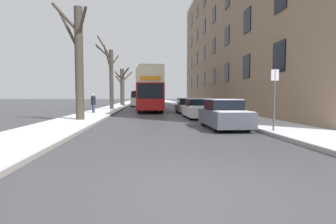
{
  "coord_description": "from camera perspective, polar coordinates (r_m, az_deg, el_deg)",
  "views": [
    {
      "loc": [
        -1.04,
        -4.33,
        1.55
      ],
      "look_at": [
        0.84,
        18.26,
        0.2
      ],
      "focal_mm": 28.0,
      "sensor_mm": 36.0,
      "label": 1
    }
  ],
  "objects": [
    {
      "name": "ground_plane",
      "position": [
        4.71,
        8.63,
        -15.86
      ],
      "size": [
        320.0,
        320.0,
        0.0
      ],
      "primitive_type": "plane",
      "color": "#424247"
    },
    {
      "name": "sidewalk_left",
      "position": [
        57.5,
        -8.99,
        1.91
      ],
      "size": [
        2.97,
        130.0,
        0.16
      ],
      "color": "gray",
      "rests_on": "ground"
    },
    {
      "name": "sidewalk_right",
      "position": [
        57.69,
        1.52,
        1.95
      ],
      "size": [
        2.97,
        130.0,
        0.16
      ],
      "color": "gray",
      "rests_on": "ground"
    },
    {
      "name": "terrace_facade_right",
      "position": [
        33.2,
        17.81,
        15.84
      ],
      "size": [
        9.1,
        39.98,
        17.56
      ],
      "color": "#8C7056",
      "rests_on": "ground"
    },
    {
      "name": "bare_tree_left_0",
      "position": [
        16.81,
        -18.95,
        10.53
      ],
      "size": [
        2.33,
        1.89,
        7.07
      ],
      "color": "#423A30",
      "rests_on": "ground"
    },
    {
      "name": "bare_tree_left_1",
      "position": [
        29.66,
        -12.4,
        7.72
      ],
      "size": [
        2.36,
        2.92,
        7.93
      ],
      "color": "#423A30",
      "rests_on": "ground"
    },
    {
      "name": "bare_tree_left_2",
      "position": [
        43.32,
        -9.89,
        5.64
      ],
      "size": [
        2.93,
        2.98,
        6.15
      ],
      "color": "#423A30",
      "rests_on": "ground"
    },
    {
      "name": "double_decker_bus",
      "position": [
        27.78,
        -4.03,
        5.28
      ],
      "size": [
        2.52,
        10.38,
        4.35
      ],
      "color": "red",
      "rests_on": "ground"
    },
    {
      "name": "parked_car_0",
      "position": [
        12.99,
        12.02,
        -0.58
      ],
      "size": [
        1.7,
        3.94,
        1.43
      ],
      "color": "#474C56",
      "rests_on": "ground"
    },
    {
      "name": "parked_car_1",
      "position": [
        18.79,
        6.74,
        0.7
      ],
      "size": [
        1.87,
        4.34,
        1.43
      ],
      "color": "silver",
      "rests_on": "ground"
    },
    {
      "name": "parked_car_2",
      "position": [
        24.67,
        3.97,
        1.3
      ],
      "size": [
        1.71,
        4.19,
        1.4
      ],
      "color": "slate",
      "rests_on": "ground"
    },
    {
      "name": "oncoming_van",
      "position": [
        40.74,
        -6.59,
        3.05
      ],
      "size": [
        1.94,
        5.76,
        2.43
      ],
      "color": "white",
      "rests_on": "ground"
    },
    {
      "name": "pedestrian_left_sidewalk",
      "position": [
        23.47,
        -15.95,
        1.9
      ],
      "size": [
        0.39,
        0.39,
        1.8
      ],
      "rotation": [
        0.0,
        0.0,
        5.15
      ],
      "color": "navy",
      "rests_on": "ground"
    },
    {
      "name": "street_sign_post",
      "position": [
        11.36,
        22.12,
        3.0
      ],
      "size": [
        0.32,
        0.07,
        2.66
      ],
      "color": "#4C4F54",
      "rests_on": "ground"
    }
  ]
}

